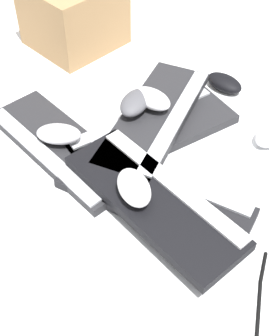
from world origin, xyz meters
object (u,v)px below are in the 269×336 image
keyboard_1 (155,196)px  mouse_3 (152,99)px  mouse_1 (59,134)px  mouse_2 (224,83)px  keyboard_4 (154,200)px  keyboard_0 (61,147)px  mouse_0 (135,103)px  keyboard_2 (153,132)px  mouse_6 (134,187)px  keyboard_3 (156,118)px  cardboard_box (73,13)px

keyboard_1 → mouse_3: (0.04, -0.27, 0.07)m
mouse_1 → mouse_2: bearing=-143.2°
keyboard_4 → mouse_3: (0.04, -0.30, 0.04)m
keyboard_0 → mouse_0: 0.22m
keyboard_2 → mouse_2: 0.29m
mouse_6 → keyboard_1: bearing=-75.5°
keyboard_1 → mouse_1: size_ratio=4.22×
mouse_3 → keyboard_3: bearing=-29.3°
keyboard_0 → cardboard_box: bearing=-82.1°
keyboard_1 → mouse_2: (-0.16, -0.44, 0.01)m
cardboard_box → mouse_6: bearing=112.4°
mouse_3 → keyboard_0: bearing=-112.3°
keyboard_0 → keyboard_2: bearing=-159.0°
keyboard_4 → cardboard_box: (0.32, -0.66, 0.06)m
keyboard_0 → keyboard_4: size_ratio=1.01×
keyboard_3 → mouse_0: bearing=-8.5°
mouse_6 → mouse_0: bearing=-19.5°
keyboard_1 → mouse_2: 0.47m
keyboard_0 → keyboard_3: size_ratio=0.93×
keyboard_0 → keyboard_2: size_ratio=0.99×
mouse_0 → mouse_2: (-0.23, -0.20, -0.06)m
keyboard_0 → mouse_1: bearing=-69.7°
cardboard_box → mouse_2: bearing=158.4°
mouse_0 → mouse_6: size_ratio=1.00×
keyboard_1 → keyboard_3: 0.24m
mouse_2 → mouse_3: size_ratio=1.00×
keyboard_2 → mouse_0: size_ratio=3.96×
keyboard_1 → keyboard_2: 0.22m
mouse_2 → cardboard_box: cardboard_box is taller
keyboard_1 → keyboard_2: size_ratio=1.07×
keyboard_3 → mouse_2: bearing=-131.1°
keyboard_1 → mouse_0: (0.08, -0.24, 0.07)m
keyboard_2 → cardboard_box: (0.29, -0.41, 0.09)m
mouse_3 → cardboard_box: bearing=162.7°
keyboard_2 → mouse_6: size_ratio=3.96×
mouse_3 → cardboard_box: (0.28, -0.36, 0.02)m
keyboard_1 → mouse_1: (0.25, -0.14, 0.04)m
keyboard_4 → cardboard_box: size_ratio=1.68×
mouse_0 → mouse_2: bearing=145.5°
keyboard_4 → mouse_3: 0.30m
keyboard_3 → mouse_1: 0.25m
mouse_1 → keyboard_1: bearing=151.4°
keyboard_1 → mouse_3: mouse_3 is taller
keyboard_0 → keyboard_1: same height
keyboard_0 → mouse_0: (-0.17, -0.11, 0.07)m
keyboard_1 → cardboard_box: (0.32, -0.63, 0.09)m
keyboard_2 → mouse_0: 0.09m
mouse_0 → keyboard_0: bearing=-40.8°
keyboard_4 → mouse_2: 0.50m
keyboard_3 → mouse_2: (-0.18, -0.20, -0.02)m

